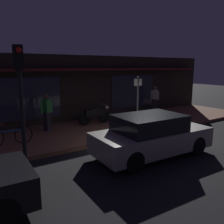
% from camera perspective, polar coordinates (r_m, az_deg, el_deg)
% --- Properties ---
extents(ground_plane, '(60.00, 60.00, 0.00)m').
position_cam_1_polar(ground_plane, '(9.37, 8.89, -7.95)').
color(ground_plane, black).
extents(sidewalk_slab, '(18.00, 4.00, 0.15)m').
position_cam_1_polar(sidewalk_slab, '(11.63, -1.19, -3.72)').
color(sidewalk_slab, brown).
rests_on(sidewalk_slab, ground_plane).
extents(storefront_building, '(18.00, 3.30, 3.60)m').
position_cam_1_polar(storefront_building, '(14.27, -8.64, 5.93)').
color(storefront_building, black).
rests_on(storefront_building, ground_plane).
extents(motorcycle, '(1.70, 0.55, 0.97)m').
position_cam_1_polar(motorcycle, '(11.96, -4.03, -0.52)').
color(motorcycle, black).
rests_on(motorcycle, sidewalk_slab).
extents(bicycle_parked, '(1.66, 0.42, 0.91)m').
position_cam_1_polar(bicycle_parked, '(9.48, -23.48, -5.31)').
color(bicycle_parked, black).
rests_on(bicycle_parked, sidewalk_slab).
extents(person_photographer, '(0.61, 0.43, 1.67)m').
position_cam_1_polar(person_photographer, '(10.96, -15.41, 0.10)').
color(person_photographer, '#28232D').
rests_on(person_photographer, sidewalk_slab).
extents(person_bystander, '(0.42, 0.61, 1.67)m').
position_cam_1_polar(person_bystander, '(15.14, 10.21, 3.20)').
color(person_bystander, '#28232D').
rests_on(person_bystander, sidewalk_slab).
extents(sign_post, '(0.44, 0.09, 2.40)m').
position_cam_1_polar(sign_post, '(10.95, 6.16, 2.98)').
color(sign_post, '#47474C').
rests_on(sign_post, sidewalk_slab).
extents(traffic_light_pole, '(0.24, 0.33, 3.60)m').
position_cam_1_polar(traffic_light_pole, '(7.29, -21.21, 6.02)').
color(traffic_light_pole, black).
rests_on(traffic_light_pole, ground_plane).
extents(parked_car_far, '(4.18, 1.94, 1.42)m').
position_cam_1_polar(parked_car_far, '(8.19, 9.42, -5.57)').
color(parked_car_far, black).
rests_on(parked_car_far, ground_plane).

